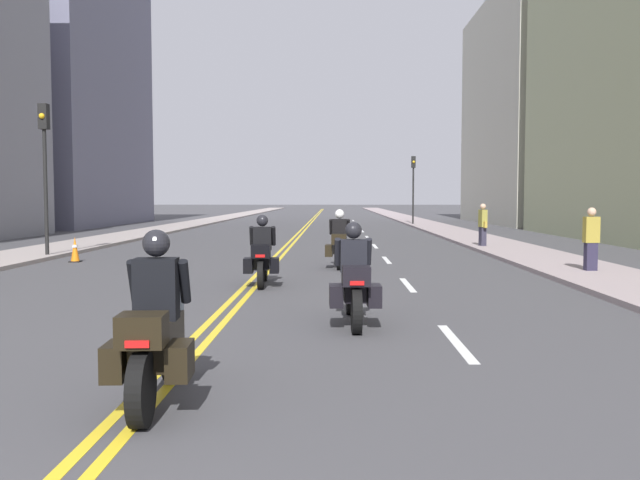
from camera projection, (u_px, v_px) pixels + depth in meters
name	position (u px, v px, depth m)	size (l,w,h in m)	color
ground_plane	(308.00, 224.00, 49.09)	(264.00, 264.00, 0.00)	#414044
sidewalk_left	(195.00, 223.00, 49.25)	(2.67, 144.00, 0.12)	#9D918E
sidewalk_right	(423.00, 224.00, 48.92)	(2.67, 144.00, 0.12)	gray
centreline_yellow_inner	(307.00, 224.00, 49.09)	(0.12, 132.00, 0.01)	yellow
centreline_yellow_outer	(310.00, 224.00, 49.08)	(0.12, 132.00, 0.01)	yellow
lane_dashes_white	(371.00, 241.00, 30.06)	(0.14, 56.40, 0.01)	silver
building_left_2	(66.00, 91.00, 47.36)	(7.59, 17.49, 18.87)	slate
building_right_2	(540.00, 112.00, 50.64)	(8.29, 18.63, 16.70)	#B5B4A1
motorcycle_0	(156.00, 336.00, 6.33)	(0.78, 2.13, 1.65)	black
motorcycle_1	(354.00, 283.00, 10.33)	(0.77, 2.29, 1.58)	black
motorcycle_2	(262.00, 257.00, 14.94)	(0.78, 2.09, 1.57)	black
motorcycle_3	(339.00, 244.00, 18.78)	(0.77, 2.17, 1.62)	black
traffic_cone_1	(75.00, 250.00, 20.41)	(0.32, 0.32, 0.76)	black
traffic_light_near	(45.00, 152.00, 21.49)	(0.28, 0.38, 4.92)	black
traffic_light_far	(413.00, 178.00, 46.93)	(0.28, 0.38, 4.81)	black
pedestrian_0	(483.00, 226.00, 25.59)	(0.29, 0.50, 1.72)	#2B2939
pedestrian_1	(591.00, 240.00, 16.93)	(0.38, 0.25, 1.70)	#27233A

